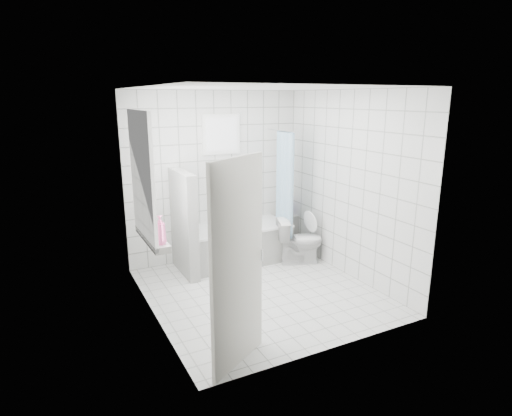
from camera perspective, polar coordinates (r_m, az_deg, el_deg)
ground at (r=5.76m, az=0.58°, el=-11.09°), size 3.00×3.00×0.00m
ceiling at (r=5.20m, az=0.66°, el=15.74°), size 3.00×3.00×0.00m
wall_back at (r=6.67m, az=-5.43°, el=4.17°), size 2.80×0.02×2.60m
wall_front at (r=4.11m, az=10.44°, el=-2.56°), size 2.80×0.02×2.60m
wall_left at (r=4.85m, az=-14.16°, el=-0.11°), size 0.02×3.00×2.60m
wall_right at (r=6.10m, az=12.35°, el=2.93°), size 0.02×3.00×2.60m
window_left at (r=5.09m, az=-14.66°, el=3.98°), size 0.01×0.90×1.40m
window_back at (r=6.58m, az=-4.59°, el=9.77°), size 0.50×0.01×0.50m
window_sill at (r=5.28m, az=-13.68°, el=-3.90°), size 0.18×1.02×0.08m
door at (r=3.94m, az=-2.46°, el=-7.69°), size 0.70×0.45×2.00m
bathtub at (r=6.66m, az=-2.49°, el=-4.77°), size 1.59×0.77×0.58m
partition_wall at (r=6.18m, az=-9.58°, el=-2.03°), size 0.15×0.85×1.50m
tiled_ledge at (r=7.36m, az=4.25°, el=-3.04°), size 0.40×0.24×0.55m
toilet at (r=6.63m, az=5.87°, el=-4.36°), size 0.78×0.59×0.70m
curtain_rod at (r=6.62m, az=3.31°, el=10.26°), size 0.02×0.80×0.02m
shower_curtain at (r=6.64m, az=3.76°, el=2.41°), size 0.14×0.48×1.78m
tub_faucet at (r=6.83m, az=-2.96°, el=0.62°), size 0.18×0.06×0.06m
sill_bottles at (r=5.12m, az=-13.36°, el=-2.36°), size 0.17×0.70×0.33m
ledge_bottles at (r=7.23m, az=4.16°, el=-0.11°), size 0.15×0.16×0.24m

